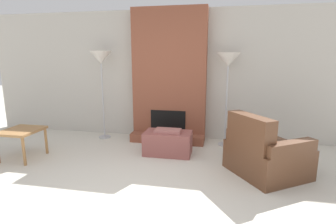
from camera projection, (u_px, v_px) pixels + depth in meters
The scene contains 8 objects.
ground_plane at pixel (124, 210), 2.92m from camera, with size 24.00×24.00×0.00m, color beige.
wall_back at pixel (171, 75), 5.39m from camera, with size 8.14×0.06×2.60m, color #BCB7AD.
fireplace at pixel (169, 79), 5.21m from camera, with size 1.46×0.55×2.60m.
ottoman at pixel (168, 143), 4.56m from camera, with size 0.81×0.47×0.45m.
armchair at pixel (263, 155), 3.76m from camera, with size 1.26×1.27×0.90m.
side_table at pixel (22, 134), 4.33m from camera, with size 0.56×0.62×0.50m.
floor_lamp_left at pixel (101, 61), 5.24m from camera, with size 0.43×0.43×1.79m.
floor_lamp_right at pixel (228, 63), 4.77m from camera, with size 0.43×0.43×1.75m.
Camera 1 is at (1.00, -2.48, 1.66)m, focal length 28.00 mm.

